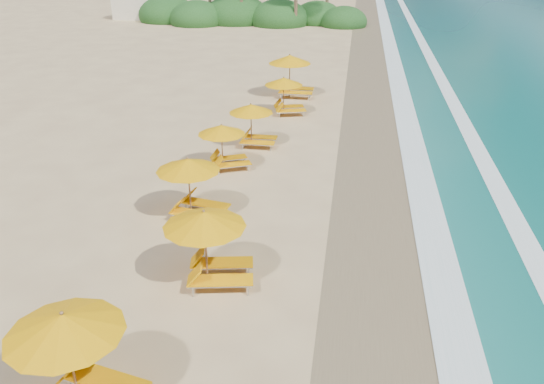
# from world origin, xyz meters

# --- Properties ---
(ground) EXTENTS (160.00, 160.00, 0.00)m
(ground) POSITION_xyz_m (0.00, 0.00, 0.00)
(ground) COLOR tan
(ground) RESTS_ON ground
(wet_sand) EXTENTS (4.00, 160.00, 0.01)m
(wet_sand) POSITION_xyz_m (4.00, 0.00, 0.01)
(wet_sand) COLOR olive
(wet_sand) RESTS_ON ground
(surf_foam) EXTENTS (4.00, 160.00, 0.01)m
(surf_foam) POSITION_xyz_m (6.70, 0.00, 0.03)
(surf_foam) COLOR white
(surf_foam) RESTS_ON ground
(station_2) EXTENTS (3.03, 2.91, 2.48)m
(station_2) POSITION_xyz_m (-2.72, -8.81, 1.39)
(station_2) COLOR olive
(station_2) RESTS_ON ground
(station_3) EXTENTS (2.87, 2.75, 2.39)m
(station_3) POSITION_xyz_m (-1.13, -3.85, 1.34)
(station_3) COLOR olive
(station_3) RESTS_ON ground
(station_4) EXTENTS (2.77, 2.65, 2.28)m
(station_4) POSITION_xyz_m (-2.79, 0.04, 1.28)
(station_4) COLOR olive
(station_4) RESTS_ON ground
(station_5) EXTENTS (2.67, 2.66, 2.04)m
(station_5) POSITION_xyz_m (-2.68, 4.57, 1.14)
(station_5) COLOR olive
(station_5) RESTS_ON ground
(station_6) EXTENTS (2.26, 2.08, 2.10)m
(station_6) POSITION_xyz_m (-1.97, 7.49, 1.18)
(station_6) COLOR olive
(station_6) RESTS_ON ground
(station_7) EXTENTS (2.68, 2.60, 2.14)m
(station_7) POSITION_xyz_m (-1.11, 12.70, 1.20)
(station_7) COLOR olive
(station_7) RESTS_ON ground
(station_8) EXTENTS (2.83, 2.61, 2.63)m
(station_8) POSITION_xyz_m (-1.19, 16.37, 1.47)
(station_8) COLOR olive
(station_8) RESTS_ON ground
(treeline) EXTENTS (25.80, 8.80, 9.74)m
(treeline) POSITION_xyz_m (-9.94, 45.51, 1.00)
(treeline) COLOR #163D14
(treeline) RESTS_ON ground
(beach_building) EXTENTS (7.00, 5.00, 2.80)m
(beach_building) POSITION_xyz_m (-22.00, 48.00, 1.40)
(beach_building) COLOR beige
(beach_building) RESTS_ON ground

